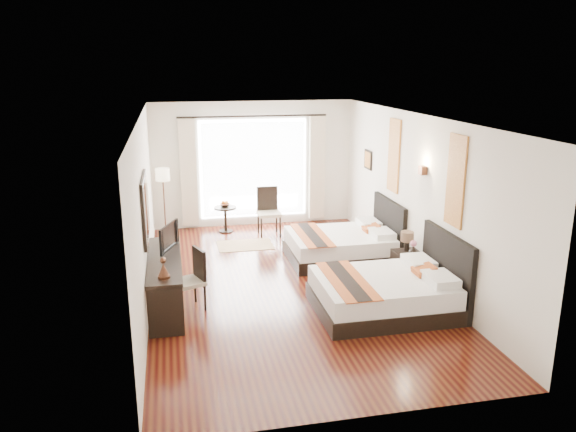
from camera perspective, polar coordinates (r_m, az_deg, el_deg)
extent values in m
cube|color=#320B09|center=(9.52, -0.06, -6.99)|extent=(4.50, 7.50, 0.01)
cube|color=white|center=(8.85, -0.06, 10.00)|extent=(4.50, 7.50, 0.02)
cube|color=silver|center=(9.78, 12.93, 1.86)|extent=(0.01, 7.50, 2.80)
cube|color=silver|center=(8.91, -14.33, 0.47)|extent=(0.01, 7.50, 2.80)
cube|color=silver|center=(12.69, -3.55, 5.27)|extent=(4.50, 0.01, 2.80)
cube|color=silver|center=(5.65, 7.83, -7.88)|extent=(4.50, 0.01, 2.80)
cube|color=white|center=(12.70, -3.53, 4.81)|extent=(2.40, 0.02, 2.20)
cube|color=white|center=(12.64, -3.49, 4.77)|extent=(2.30, 0.02, 2.10)
cube|color=#B9B18F|center=(12.48, -10.08, 4.33)|extent=(0.35, 0.14, 2.35)
cube|color=#B9B18F|center=(12.89, 2.95, 4.89)|extent=(0.35, 0.14, 2.35)
cube|color=brown|center=(8.52, 16.67, 3.43)|extent=(0.03, 0.50, 1.35)
cube|color=brown|center=(10.60, 10.71, 6.05)|extent=(0.03, 0.50, 1.35)
cube|color=#432618|center=(9.40, 13.52, 4.53)|extent=(0.10, 0.14, 0.14)
cube|color=black|center=(8.48, -14.32, 0.77)|extent=(0.04, 1.25, 0.95)
cube|color=white|center=(8.48, -14.16, 0.78)|extent=(0.01, 1.12, 0.82)
cube|color=black|center=(8.64, 9.48, -8.73)|extent=(1.97, 1.54, 0.24)
cube|color=silver|center=(8.54, 9.56, -7.11)|extent=(1.91, 1.50, 0.29)
cube|color=black|center=(8.88, 15.83, -5.26)|extent=(0.08, 1.54, 1.16)
cube|color=#964F18|center=(8.30, 6.02, -6.50)|extent=(0.53, 1.60, 0.02)
cube|color=black|center=(10.71, 5.17, -3.79)|extent=(1.89, 1.48, 0.23)
cube|color=silver|center=(10.63, 5.21, -2.50)|extent=(1.83, 1.44, 0.28)
cube|color=black|center=(10.90, 10.20, -1.21)|extent=(0.08, 1.48, 1.11)
cube|color=#964F18|center=(10.45, 2.44, -1.92)|extent=(0.51, 1.54, 0.02)
cube|color=black|center=(9.77, 12.07, -5.09)|extent=(0.43, 0.54, 0.52)
cylinder|color=black|center=(9.77, 11.97, -3.03)|extent=(0.09, 0.09, 0.18)
cylinder|color=#402E1F|center=(9.71, 12.02, -2.05)|extent=(0.22, 0.22, 0.17)
imported|color=black|center=(9.57, 12.58, -3.56)|extent=(0.17, 0.17, 0.15)
cube|color=black|center=(8.83, -12.32, -6.52)|extent=(0.50, 2.20, 0.76)
imported|color=black|center=(9.06, -12.41, -2.05)|extent=(0.36, 0.70, 0.41)
cube|color=beige|center=(8.60, -10.10, -6.64)|extent=(0.55, 0.55, 0.06)
cube|color=black|center=(8.58, -9.00, -4.81)|extent=(0.19, 0.39, 0.48)
cylinder|color=black|center=(12.44, -12.28, -1.84)|extent=(0.22, 0.22, 0.03)
cylinder|color=#432618|center=(12.27, -12.44, 0.97)|extent=(0.03, 0.03, 1.24)
cylinder|color=#F3E7BE|center=(12.12, -12.63, 4.14)|extent=(0.29, 0.29, 0.26)
cylinder|color=black|center=(12.39, -6.36, -0.34)|extent=(0.49, 0.49, 0.57)
imported|color=#4C351B|center=(12.34, -6.43, 1.10)|extent=(0.25, 0.25, 0.06)
cube|color=beige|center=(12.03, -1.94, 0.24)|extent=(0.48, 0.48, 0.06)
cube|color=black|center=(12.16, -2.13, 1.81)|extent=(0.45, 0.06, 0.53)
cube|color=tan|center=(11.52, -4.38, -2.97)|extent=(1.12, 0.76, 0.01)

